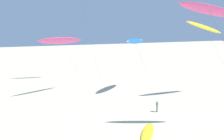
{
  "coord_description": "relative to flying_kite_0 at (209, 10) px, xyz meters",
  "views": [
    {
      "loc": [
        -8.07,
        -3.74,
        11.71
      ],
      "look_at": [
        1.71,
        18.94,
        7.48
      ],
      "focal_mm": 41.73,
      "sensor_mm": 36.0,
      "label": 1
    }
  ],
  "objects": [
    {
      "name": "flying_kite_0",
      "position": [
        0.0,
        0.0,
        0.0
      ],
      "size": [
        6.5,
        9.07,
        14.67
      ],
      "color": "#EA5193",
      "rests_on": "ground"
    },
    {
      "name": "flying_kite_2",
      "position": [
        9.61,
        11.01,
        -1.98
      ],
      "size": [
        8.11,
        9.01,
        12.87
      ],
      "color": "yellow",
      "rests_on": "ground"
    },
    {
      "name": "flying_kite_3",
      "position": [
        0.93,
        18.53,
        -4.39
      ],
      "size": [
        6.8,
        6.15,
        9.6
      ],
      "color": "blue",
      "rests_on": "ground"
    },
    {
      "name": "flying_kite_4",
      "position": [
        -11.6,
        21.67,
        -4.2
      ],
      "size": [
        8.62,
        9.78,
        10.04
      ],
      "color": "#EA5193",
      "rests_on": "ground"
    },
    {
      "name": "grounded_kite_1",
      "position": [
        -6.88,
        0.85,
        -13.26
      ],
      "size": [
        4.46,
        5.26,
        0.27
      ],
      "color": "yellow",
      "rests_on": "ground"
    },
    {
      "name": "person_near_left",
      "position": [
        -1.88,
        6.69,
        -12.53
      ],
      "size": [
        0.27,
        0.5,
        1.59
      ],
      "color": "slate",
      "rests_on": "ground"
    }
  ]
}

